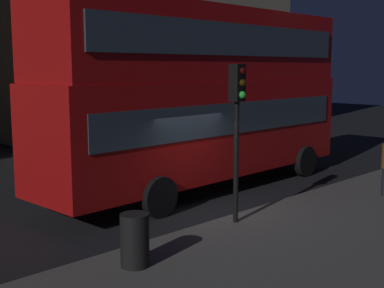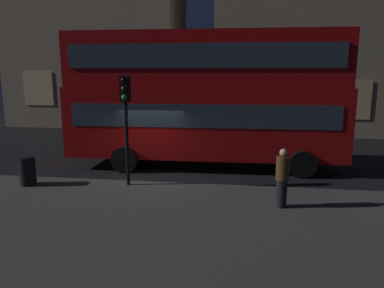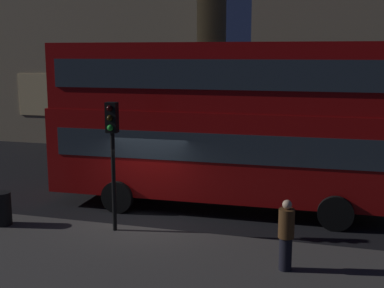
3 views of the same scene
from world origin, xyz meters
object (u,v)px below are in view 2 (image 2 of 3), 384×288
Objects in this scene: double_decker_bus at (205,93)px; pedestrian at (282,178)px; traffic_light_near_kerb at (126,107)px; litter_bin at (27,171)px.

double_decker_bus is 6.65× the size of pedestrian.
double_decker_bus is 3.07× the size of traffic_light_near_kerb.
traffic_light_near_kerb is (-2.29, -3.29, -0.28)m from double_decker_bus.
double_decker_bus reaches higher than litter_bin.
litter_bin is (-8.41, 0.91, -0.38)m from pedestrian.
double_decker_bus is 4.01m from traffic_light_near_kerb.
traffic_light_near_kerb is 4.07m from litter_bin.
pedestrian is 8.47m from litter_bin.
litter_bin is at bearing -175.71° from traffic_light_near_kerb.
double_decker_bus is 11.48× the size of litter_bin.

